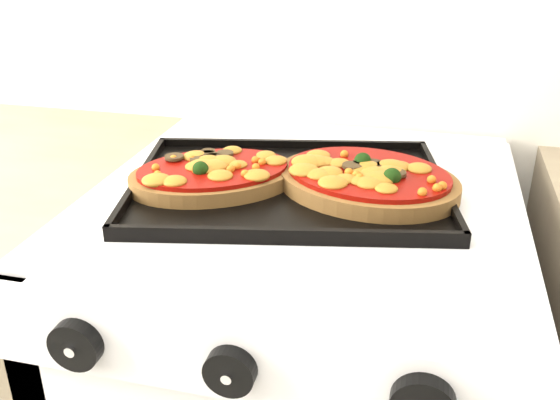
% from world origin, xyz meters
% --- Properties ---
extents(control_panel, '(0.60, 0.02, 0.09)m').
position_xyz_m(control_panel, '(-0.05, 1.39, 0.85)').
color(control_panel, white).
rests_on(control_panel, stove).
extents(knob_left, '(0.06, 0.02, 0.06)m').
position_xyz_m(knob_left, '(-0.22, 1.37, 0.85)').
color(knob_left, black).
rests_on(knob_left, control_panel).
extents(knob_center, '(0.05, 0.02, 0.05)m').
position_xyz_m(knob_center, '(-0.05, 1.37, 0.85)').
color(knob_center, black).
rests_on(knob_center, control_panel).
extents(baking_tray, '(0.48, 0.40, 0.02)m').
position_xyz_m(baking_tray, '(-0.07, 1.68, 0.92)').
color(baking_tray, black).
rests_on(baking_tray, stove).
extents(pizza_left, '(0.28, 0.25, 0.03)m').
position_xyz_m(pizza_left, '(-0.17, 1.66, 0.94)').
color(pizza_left, brown).
rests_on(pizza_left, baking_tray).
extents(pizza_right, '(0.30, 0.26, 0.04)m').
position_xyz_m(pizza_right, '(0.04, 1.70, 0.94)').
color(pizza_right, brown).
rests_on(pizza_right, baking_tray).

